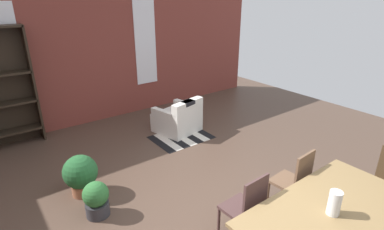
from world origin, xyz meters
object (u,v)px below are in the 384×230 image
dining_chair_far_right (294,180)px  armchair_white (178,119)px  potted_plant_corner (96,199)px  vase_on_table (335,203)px  potted_plant_by_shelf (81,174)px  dining_chair_far_left (246,207)px  dining_table (334,217)px

dining_chair_far_right → armchair_white: bearing=85.0°
potted_plant_corner → vase_on_table: bearing=-55.0°
armchair_white → potted_plant_by_shelf: 2.57m
dining_chair_far_left → dining_chair_far_right: 0.89m
dining_chair_far_right → potted_plant_corner: 2.61m
armchair_white → potted_plant_corner: 2.84m
dining_chair_far_right → potted_plant_corner: bearing=144.2°
armchair_white → potted_plant_by_shelf: (-2.38, -0.97, 0.06)m
vase_on_table → potted_plant_by_shelf: bearing=119.2°
vase_on_table → dining_chair_far_left: bearing=116.8°
vase_on_table → dining_chair_far_left: 0.93m
dining_table → potted_plant_corner: 2.86m
dining_table → dining_chair_far_left: dining_chair_far_left is taller
dining_chair_far_left → potted_plant_corner: dining_chair_far_left is taller
dining_chair_far_left → armchair_white: size_ratio=0.99×
vase_on_table → dining_chair_far_right: bearing=56.7°
dining_chair_far_left → potted_plant_corner: 1.96m
dining_chair_far_right → potted_plant_corner: dining_chair_far_right is taller
potted_plant_by_shelf → potted_plant_corner: size_ratio=1.24×
dining_table → armchair_white: (0.72, 3.84, -0.39)m
vase_on_table → potted_plant_by_shelf: size_ratio=0.42×
dining_table → vase_on_table: size_ratio=7.58×
potted_plant_by_shelf → potted_plant_corner: potted_plant_by_shelf is taller
dining_chair_far_left → dining_chair_far_right: size_ratio=1.00×
dining_chair_far_left → potted_plant_by_shelf: 2.44m
potted_plant_corner → potted_plant_by_shelf: bearing=90.5°
potted_plant_by_shelf → dining_chair_far_left: bearing=-59.9°
dining_table → potted_plant_corner: size_ratio=3.95×
dining_table → potted_plant_corner: (-1.66, 2.29, -0.42)m
dining_chair_far_right → armchair_white: (0.27, 3.07, -0.23)m
dining_table → potted_plant_by_shelf: size_ratio=3.18×
dining_table → vase_on_table: (-0.05, 0.00, 0.20)m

